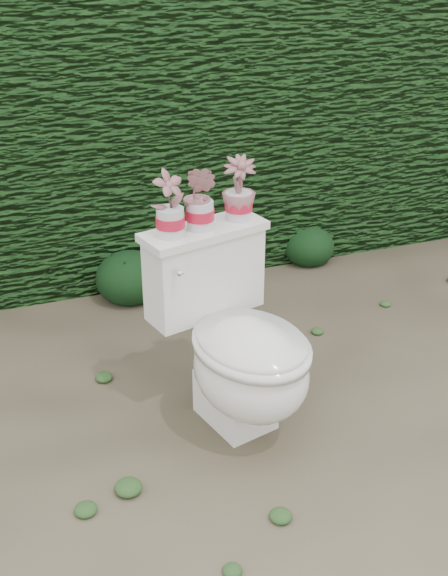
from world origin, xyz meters
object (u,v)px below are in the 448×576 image
object	(u,v)px
toilet	(239,348)
potted_plant_right	(239,190)
potted_plant_center	(200,199)
potted_plant_left	(170,206)

from	to	relation	value
toilet	potted_plant_right	xyz separation A→B (m)	(0.10, 0.27, 0.54)
toilet	potted_plant_center	xyz separation A→B (m)	(-0.07, 0.23, 0.54)
potted_plant_center	potted_plant_left	bearing A→B (deg)	-112.51
toilet	potted_plant_center	bearing A→B (deg)	93.90
potted_plant_left	potted_plant_center	distance (m)	0.13
toilet	potted_plant_left	bearing A→B (deg)	121.57
potted_plant_left	toilet	bearing A→B (deg)	-63.96
potted_plant_right	toilet	bearing A→B (deg)	-97.30
potted_plant_left	potted_plant_center	bearing A→B (deg)	-5.52
toilet	potted_plant_left	distance (m)	0.61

